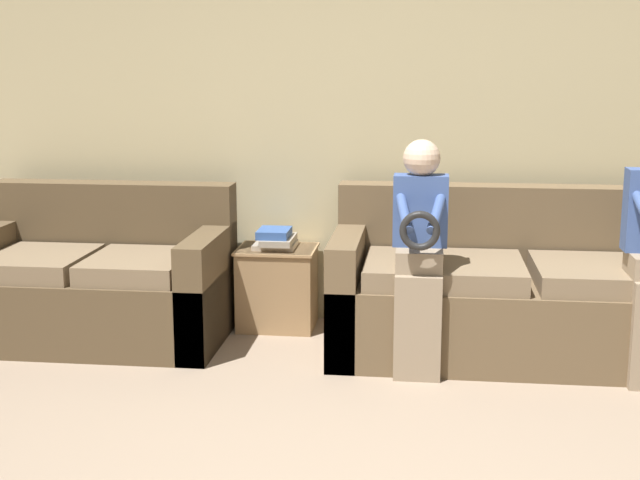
{
  "coord_description": "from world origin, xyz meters",
  "views": [
    {
      "loc": [
        0.18,
        -2.53,
        1.6
      ],
      "look_at": [
        -0.33,
        1.68,
        0.73
      ],
      "focal_mm": 50.0,
      "sensor_mm": 36.0,
      "label": 1
    }
  ],
  "objects_px": {
    "side_shelf": "(277,286)",
    "couch_main": "(525,296)",
    "couch_side": "(99,285)",
    "child_left_seated": "(420,244)",
    "book_stack": "(276,239)"
  },
  "relations": [
    {
      "from": "side_shelf",
      "to": "couch_main",
      "type": "bearing_deg",
      "value": -12.11
    },
    {
      "from": "couch_side",
      "to": "side_shelf",
      "type": "height_order",
      "value": "couch_side"
    },
    {
      "from": "couch_main",
      "to": "couch_side",
      "type": "bearing_deg",
      "value": -179.76
    },
    {
      "from": "child_left_seated",
      "to": "book_stack",
      "type": "distance_m",
      "value": 1.1
    },
    {
      "from": "side_shelf",
      "to": "book_stack",
      "type": "bearing_deg",
      "value": -127.43
    },
    {
      "from": "couch_main",
      "to": "book_stack",
      "type": "bearing_deg",
      "value": 168.12
    },
    {
      "from": "couch_side",
      "to": "child_left_seated",
      "type": "relative_size",
      "value": 1.23
    },
    {
      "from": "child_left_seated",
      "to": "side_shelf",
      "type": "xyz_separation_m",
      "value": [
        -0.85,
        0.68,
        -0.42
      ]
    },
    {
      "from": "child_left_seated",
      "to": "side_shelf",
      "type": "distance_m",
      "value": 1.17
    },
    {
      "from": "couch_main",
      "to": "child_left_seated",
      "type": "bearing_deg",
      "value": -147.17
    },
    {
      "from": "child_left_seated",
      "to": "side_shelf",
      "type": "height_order",
      "value": "child_left_seated"
    },
    {
      "from": "couch_side",
      "to": "side_shelf",
      "type": "relative_size",
      "value": 3.0
    },
    {
      "from": "child_left_seated",
      "to": "side_shelf",
      "type": "bearing_deg",
      "value": 141.38
    },
    {
      "from": "side_shelf",
      "to": "couch_side",
      "type": "bearing_deg",
      "value": -162.3
    },
    {
      "from": "couch_side",
      "to": "side_shelf",
      "type": "bearing_deg",
      "value": 17.7
    }
  ]
}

